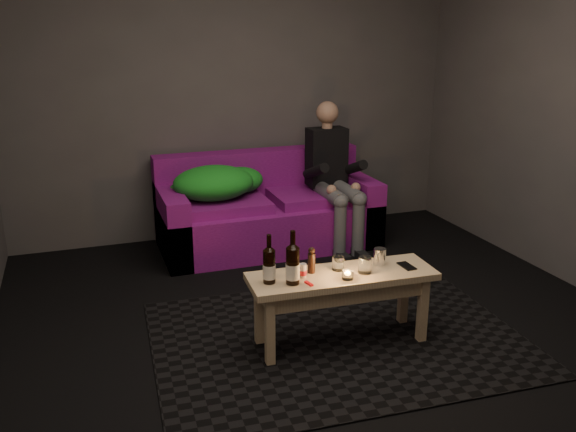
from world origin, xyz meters
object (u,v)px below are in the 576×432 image
at_px(beer_bottle_a, 269,265).
at_px(steel_cup, 380,257).
at_px(coffee_table, 342,286).
at_px(sofa, 267,213).
at_px(person, 333,173).
at_px(beer_bottle_b, 293,264).

height_order(beer_bottle_a, steel_cup, beer_bottle_a).
bearing_deg(coffee_table, sofa, 86.78).
distance_m(beer_bottle_a, steel_cup, 0.72).
height_order(sofa, person, person).
bearing_deg(coffee_table, person, 68.42).
height_order(coffee_table, beer_bottle_b, beer_bottle_b).
relative_size(beer_bottle_a, steel_cup, 2.82).
distance_m(sofa, steel_cup, 1.77).
xyz_separation_m(beer_bottle_b, steel_cup, (0.59, 0.10, -0.07)).
bearing_deg(beer_bottle_b, steel_cup, 9.09).
xyz_separation_m(sofa, beer_bottle_b, (-0.43, -1.85, 0.28)).
relative_size(coffee_table, beer_bottle_a, 3.93).
relative_size(person, coffee_table, 1.09).
height_order(beer_bottle_b, steel_cup, beer_bottle_b).
distance_m(person, steel_cup, 1.65).
height_order(coffee_table, beer_bottle_a, beer_bottle_a).
bearing_deg(sofa, beer_bottle_b, -103.00).
bearing_deg(beer_bottle_a, coffee_table, -1.39).
relative_size(sofa, beer_bottle_a, 6.40).
distance_m(person, beer_bottle_b, 1.96).
height_order(coffee_table, steel_cup, steel_cup).
xyz_separation_m(coffee_table, steel_cup, (0.27, 0.05, 0.13)).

